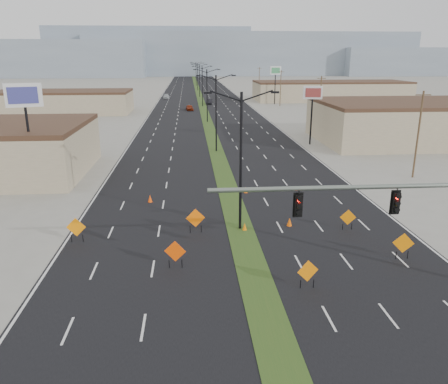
{
  "coord_description": "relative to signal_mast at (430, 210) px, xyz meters",
  "views": [
    {
      "loc": [
        -3.61,
        -18.08,
        12.27
      ],
      "look_at": [
        -1.28,
        11.03,
        3.2
      ],
      "focal_mm": 35.0,
      "sensor_mm": 36.0,
      "label": 1
    }
  ],
  "objects": [
    {
      "name": "building_sw_far",
      "position": [
        -40.56,
        83.0,
        -2.54
      ],
      "size": [
        30.0,
        14.0,
        4.5
      ],
      "primitive_type": "cube",
      "color": "tan",
      "rests_on": "ground"
    },
    {
      "name": "cone_0",
      "position": [
        -8.26,
        9.62,
        -4.5
      ],
      "size": [
        0.42,
        0.42,
        0.59
      ],
      "primitive_type": "cone",
      "rotation": [
        0.0,
        0.0,
        -0.23
      ],
      "color": "orange",
      "rests_on": "ground"
    },
    {
      "name": "mesa_east",
      "position": [
        171.44,
        288.0,
        4.21
      ],
      "size": [
        160.0,
        50.0,
        18.0
      ],
      "primitive_type": "cube",
      "color": "gray",
      "rests_on": "ground"
    },
    {
      "name": "streetlight_0",
      "position": [
        -8.56,
        10.0,
        0.63
      ],
      "size": [
        5.15,
        0.24,
        10.02
      ],
      "color": "black",
      "rests_on": "ground"
    },
    {
      "name": "car_left",
      "position": [
        -11.96,
        85.51,
        -4.14
      ],
      "size": [
        1.96,
        4.0,
        1.31
      ],
      "primitive_type": "imported",
      "rotation": [
        0.0,
        0.0,
        0.11
      ],
      "color": "maroon",
      "rests_on": "ground"
    },
    {
      "name": "streetlight_1",
      "position": [
        -8.56,
        38.0,
        0.63
      ],
      "size": [
        5.15,
        0.24,
        10.02
      ],
      "color": "black",
      "rests_on": "ground"
    },
    {
      "name": "mesa_west",
      "position": [
        -128.56,
        278.0,
        6.21
      ],
      "size": [
        180.0,
        50.0,
        22.0
      ],
      "primitive_type": "cube",
      "color": "gray",
      "rests_on": "ground"
    },
    {
      "name": "building_se_near",
      "position": [
        25.44,
        43.0,
        -2.04
      ],
      "size": [
        36.0,
        18.0,
        5.5
      ],
      "primitive_type": "cube",
      "color": "tan",
      "rests_on": "ground"
    },
    {
      "name": "mesa_center",
      "position": [
        31.44,
        298.0,
        9.21
      ],
      "size": [
        220.0,
        50.0,
        28.0
      ],
      "primitive_type": "cube",
      "color": "gray",
      "rests_on": "ground"
    },
    {
      "name": "utility_pole_0",
      "position": [
        11.44,
        23.0,
        -0.12
      ],
      "size": [
        1.6,
        0.2,
        9.0
      ],
      "color": "#4C3823",
      "rests_on": "ground"
    },
    {
      "name": "pole_sign_east_near",
      "position": [
        5.44,
        41.91,
        1.92
      ],
      "size": [
        2.73,
        0.77,
        8.31
      ],
      "rotation": [
        0.0,
        0.0,
        -0.15
      ],
      "color": "black",
      "rests_on": "ground"
    },
    {
      "name": "road_surface",
      "position": [
        -8.56,
        98.0,
        -4.79
      ],
      "size": [
        25.0,
        400.0,
        0.02
      ],
      "primitive_type": "cube",
      "color": "black",
      "rests_on": "ground"
    },
    {
      "name": "car_mid",
      "position": [
        -6.56,
        99.65,
        -4.12
      ],
      "size": [
        1.91,
        4.2,
        1.34
      ],
      "primitive_type": "imported",
      "rotation": [
        0.0,
        0.0,
        -0.12
      ],
      "color": "black",
      "rests_on": "ground"
    },
    {
      "name": "utility_pole_3",
      "position": [
        11.44,
        128.0,
        -0.12
      ],
      "size": [
        1.6,
        0.2,
        9.0
      ],
      "color": "#4C3823",
      "rests_on": "ground"
    },
    {
      "name": "construction_sign_0",
      "position": [
        -20.06,
        8.45,
        -3.74
      ],
      "size": [
        1.34,
        0.1,
        1.78
      ],
      "rotation": [
        0.0,
        0.0,
        -0.05
      ],
      "color": "orange",
      "rests_on": "ground"
    },
    {
      "name": "cone_2",
      "position": [
        -6.98,
        18.89,
        -4.49
      ],
      "size": [
        0.48,
        0.48,
        0.61
      ],
      "primitive_type": "cone",
      "rotation": [
        0.0,
        0.0,
        0.43
      ],
      "color": "#FF5B05",
      "rests_on": "ground"
    },
    {
      "name": "construction_sign_3",
      "position": [
        -5.86,
        1.0,
        -3.79
      ],
      "size": [
        1.25,
        0.34,
        1.7
      ],
      "rotation": [
        0.0,
        0.0,
        0.24
      ],
      "color": "orange",
      "rests_on": "ground"
    },
    {
      "name": "construction_sign_1",
      "position": [
        -13.18,
        4.03,
        -3.75
      ],
      "size": [
        1.31,
        0.27,
        1.76
      ],
      "rotation": [
        0.0,
        0.0,
        -0.18
      ],
      "color": "#F04705",
      "rests_on": "ground"
    },
    {
      "name": "streetlight_3",
      "position": [
        -8.56,
        94.0,
        0.63
      ],
      "size": [
        5.15,
        0.24,
        10.02
      ],
      "color": "black",
      "rests_on": "ground"
    },
    {
      "name": "car_far",
      "position": [
        -18.92,
        116.84,
        -4.15
      ],
      "size": [
        1.91,
        4.47,
        1.28
      ],
      "primitive_type": "imported",
      "rotation": [
        0.0,
        0.0,
        0.03
      ],
      "color": "#A7ADB1",
      "rests_on": "ground"
    },
    {
      "name": "median_strip",
      "position": [
        -8.56,
        98.0,
        -4.79
      ],
      "size": [
        2.0,
        400.0,
        0.04
      ],
      "primitive_type": "cube",
      "color": "#294E1C",
      "rests_on": "ground"
    },
    {
      "name": "cone_1",
      "position": [
        -4.76,
        10.24,
        -4.46
      ],
      "size": [
        0.43,
        0.43,
        0.66
      ],
      "primitive_type": "cone",
      "rotation": [
        0.0,
        0.0,
        0.09
      ],
      "color": "#E15204",
      "rests_on": "ground"
    },
    {
      "name": "streetlight_4",
      "position": [
        -8.56,
        122.0,
        0.63
      ],
      "size": [
        5.15,
        0.24,
        10.02
      ],
      "color": "black",
      "rests_on": "ground"
    },
    {
      "name": "cone_3",
      "position": [
        -15.74,
        16.81,
        -4.46
      ],
      "size": [
        0.5,
        0.5,
        0.67
      ],
      "primitive_type": "cone",
      "rotation": [
        0.0,
        0.0,
        -0.3
      ],
      "color": "#ED4305",
      "rests_on": "ground"
    },
    {
      "name": "mesa_backdrop",
      "position": [
        -38.56,
        318.0,
        11.21
      ],
      "size": [
        140.0,
        50.0,
        32.0
      ],
      "primitive_type": "cube",
      "color": "gray",
      "rests_on": "ground"
    },
    {
      "name": "building_se_far",
      "position": [
        29.44,
        108.0,
        -2.29
      ],
      "size": [
        44.0,
        16.0,
        5.0
      ],
      "primitive_type": "cube",
      "color": "tan",
      "rests_on": "ground"
    },
    {
      "name": "pole_sign_west",
      "position": [
        -27.34,
        22.34,
        3.36
      ],
      "size": [
        3.19,
        1.36,
        9.96
      ],
      "rotation": [
        0.0,
        0.0,
        0.32
      ],
      "color": "black",
      "rests_on": "ground"
    },
    {
      "name": "construction_sign_2",
      "position": [
        -11.86,
        9.48,
        -3.7
      ],
      "size": [
        1.38,
        0.15,
        1.84
      ],
      "rotation": [
        0.0,
        0.0,
        0.08
      ],
      "color": "#F76305",
      "rests_on": "ground"
    },
    {
      "name": "construction_sign_5",
      "position": [
        1.08,
        4.11,
        -3.75
      ],
      "size": [
        1.29,
        0.34,
        1.76
      ],
      "rotation": [
        0.0,
        0.0,
        -0.23
      ],
      "color": "orange",
      "rests_on": "ground"
    },
    {
      "name": "signal_mast",
      "position": [
        0.0,
        0.0,
        0.0
      ],
      "size": [
        16.3,
        0.6,
        8.0
      ],
      "color": "slate",
      "rests_on": "ground"
    },
    {
      "name": "streetlight_2",
      "position": [
        -8.56,
        66.0,
        0.63
      ],
      "size": [
        5.15,
        0.24,
        10.02
      ],
      "color": "black",
      "rests_on": "ground"
    },
    {
      "name": "streetlight_5",
      "position": [
        -8.56,
        150.0,
        0.63
      ],
      "size": [
        5.15,
        0.24,
        10.02
      ],
      "color": "black",
      "rests_on": "ground"
    },
    {
      "name": "streetlight_6",
      "position": [
        -8.56,
        178.0,
        0.63
      ],
      "size": [
        5.15,
        0.24,
        10.02
      ],
      "color": "black",
      "rests_on": "ground"
    },
    {
      "name": "construction_sign_4",
      "position": [
        -0.66,
        9.18,
        -3.87
      ],
      "size": [
        1.18,
        0.18,
        1.57
      ],
      "rotation": [
        0.0,
        0.0,
        -0.12
      ],
      "color": "orange",
      "rests_on": "ground"
    },
    {
      "name": "utility_pole_1",
      "position": [
        11.44,
        58.0,
        -0.12
      ],
      "size": [
        1.6,
        0.2,
        9.0
      ],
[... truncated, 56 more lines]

